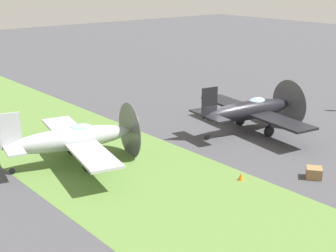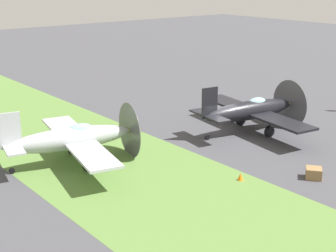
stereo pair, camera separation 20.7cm
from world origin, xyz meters
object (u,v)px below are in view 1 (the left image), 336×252
(airplane_lead, at_px, (251,110))
(runway_marker_cone, at_px, (241,176))
(supply_crate, at_px, (314,173))
(airplane_wingman, at_px, (73,139))

(airplane_lead, relative_size, runway_marker_cone, 25.80)
(airplane_lead, xyz_separation_m, supply_crate, (8.45, -3.88, -1.36))
(airplane_wingman, distance_m, runway_marker_cone, 10.56)
(airplane_wingman, bearing_deg, supply_crate, 54.15)
(airplane_wingman, xyz_separation_m, runway_marker_cone, (8.45, 6.17, -1.43))
(runway_marker_cone, bearing_deg, airplane_lead, 128.75)
(airplane_wingman, height_order, supply_crate, airplane_wingman)
(airplane_lead, distance_m, supply_crate, 9.40)
(airplane_lead, distance_m, runway_marker_cone, 9.62)
(supply_crate, height_order, runway_marker_cone, supply_crate)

